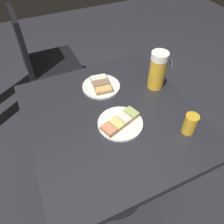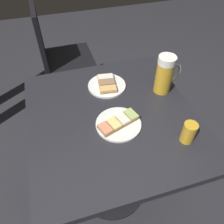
{
  "view_description": "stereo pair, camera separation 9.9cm",
  "coord_description": "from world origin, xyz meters",
  "px_view_note": "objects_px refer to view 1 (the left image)",
  "views": [
    {
      "loc": [
        -0.29,
        -0.62,
        1.46
      ],
      "look_at": [
        0.0,
        0.0,
        0.74
      ],
      "focal_mm": 35.74,
      "sensor_mm": 36.0,
      "label": 1
    },
    {
      "loc": [
        -0.2,
        -0.66,
        1.46
      ],
      "look_at": [
        0.0,
        0.0,
        0.74
      ],
      "focal_mm": 35.74,
      "sensor_mm": 36.0,
      "label": 2
    }
  ],
  "objects_px": {
    "beer_mug": "(158,70)",
    "plate_near": "(120,122)",
    "plate_far": "(101,85)",
    "beer_glass_small": "(190,124)",
    "cafe_chair": "(42,60)"
  },
  "relations": [
    {
      "from": "beer_mug",
      "to": "plate_near",
      "type": "bearing_deg",
      "value": -150.67
    },
    {
      "from": "plate_far",
      "to": "beer_glass_small",
      "type": "relative_size",
      "value": 2.08
    },
    {
      "from": "plate_near",
      "to": "beer_mug",
      "type": "xyz_separation_m",
      "value": [
        0.28,
        0.16,
        0.09
      ]
    },
    {
      "from": "beer_mug",
      "to": "beer_glass_small",
      "type": "bearing_deg",
      "value": -97.79
    },
    {
      "from": "beer_glass_small",
      "to": "cafe_chair",
      "type": "bearing_deg",
      "value": 110.37
    },
    {
      "from": "cafe_chair",
      "to": "beer_mug",
      "type": "bearing_deg",
      "value": 29.06
    },
    {
      "from": "plate_near",
      "to": "cafe_chair",
      "type": "relative_size",
      "value": 0.22
    },
    {
      "from": "plate_far",
      "to": "beer_mug",
      "type": "bearing_deg",
      "value": -22.3
    },
    {
      "from": "plate_near",
      "to": "plate_far",
      "type": "bearing_deg",
      "value": 85.07
    },
    {
      "from": "plate_near",
      "to": "beer_mug",
      "type": "relative_size",
      "value": 1.02
    },
    {
      "from": "beer_glass_small",
      "to": "plate_far",
      "type": "bearing_deg",
      "value": 117.27
    },
    {
      "from": "plate_far",
      "to": "beer_mug",
      "type": "distance_m",
      "value": 0.29
    },
    {
      "from": "plate_far",
      "to": "beer_mug",
      "type": "height_order",
      "value": "beer_mug"
    },
    {
      "from": "plate_near",
      "to": "beer_mug",
      "type": "height_order",
      "value": "beer_mug"
    },
    {
      "from": "plate_near",
      "to": "beer_glass_small",
      "type": "relative_size",
      "value": 2.12
    }
  ]
}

